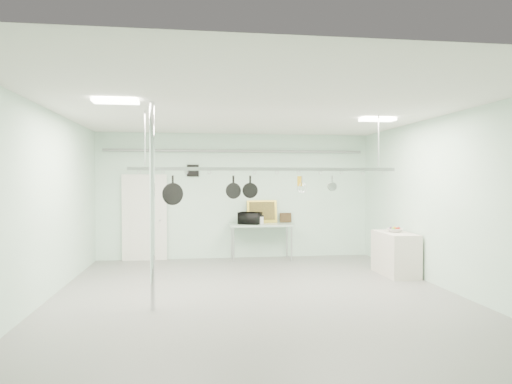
{
  "coord_description": "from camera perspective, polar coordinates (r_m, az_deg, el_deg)",
  "views": [
    {
      "loc": [
        -1.06,
        -7.72,
        2.0
      ],
      "look_at": [
        0.12,
        1.0,
        1.78
      ],
      "focal_mm": 32.0,
      "sensor_mm": 36.0,
      "label": 1
    }
  ],
  "objects": [
    {
      "name": "painting_small",
      "position": [
        11.89,
        3.73,
        -3.22
      ],
      "size": [
        0.3,
        0.09,
        0.25
      ],
      "primitive_type": "cube",
      "rotation": [
        -0.17,
        0.0,
        0.02
      ],
      "color": "#352512",
      "rests_on": "prep_table"
    },
    {
      "name": "side_cabinet",
      "position": [
        10.16,
        17.02,
        -7.38
      ],
      "size": [
        0.6,
        1.2,
        0.9
      ],
      "primitive_type": "cube",
      "color": "beige",
      "rests_on": "floor"
    },
    {
      "name": "painting_large",
      "position": [
        11.77,
        0.75,
        -2.46
      ],
      "size": [
        0.78,
        0.16,
        0.58
      ],
      "primitive_type": "cube",
      "rotation": [
        -0.14,
        0.0,
        0.04
      ],
      "color": "gold",
      "rests_on": "prep_table"
    },
    {
      "name": "prep_table",
      "position": [
        11.5,
        0.64,
        -4.37
      ],
      "size": [
        1.6,
        0.7,
        0.91
      ],
      "color": "#9EBAAB",
      "rests_on": "floor"
    },
    {
      "name": "microwave",
      "position": [
        11.42,
        -0.75,
        -3.29
      ],
      "size": [
        0.65,
        0.56,
        0.3
      ],
      "primitive_type": "imported",
      "rotation": [
        0.0,
        0.0,
        2.72
      ],
      "color": "black",
      "rests_on": "prep_table"
    },
    {
      "name": "grater",
      "position": [
        8.23,
        5.47,
        1.35
      ],
      "size": [
        0.08,
        0.05,
        0.2
      ],
      "primitive_type": null,
      "rotation": [
        0.0,
        0.0,
        0.44
      ],
      "color": "gold",
      "rests_on": "pot_rack"
    },
    {
      "name": "fruit_cluster",
      "position": [
        10.16,
        16.99,
        -4.37
      ],
      "size": [
        0.24,
        0.24,
        0.09
      ],
      "primitive_type": null,
      "color": "maroon",
      "rests_on": "fruit_bowl"
    },
    {
      "name": "light_panel_right",
      "position": [
        9.08,
        14.94,
        8.75
      ],
      "size": [
        0.65,
        0.3,
        0.05
      ],
      "primitive_type": "cube",
      "color": "white",
      "rests_on": "ceiling"
    },
    {
      "name": "whisk",
      "position": [
        8.25,
        5.77,
        1.0
      ],
      "size": [
        0.24,
        0.24,
        0.3
      ],
      "primitive_type": null,
      "rotation": [
        0.0,
        0.0,
        -0.43
      ],
      "color": "silver",
      "rests_on": "pot_rack"
    },
    {
      "name": "wall_vent",
      "position": [
        11.69,
        -7.9,
        2.67
      ],
      "size": [
        0.3,
        0.04,
        0.3
      ],
      "primitive_type": "cube",
      "color": "black",
      "rests_on": "back_wall"
    },
    {
      "name": "back_wall",
      "position": [
        11.76,
        -2.53,
        -0.49
      ],
      "size": [
        7.0,
        0.02,
        3.2
      ],
      "primitive_type": "cube",
      "color": "silver",
      "rests_on": "floor"
    },
    {
      "name": "chrome_pole",
      "position": [
        7.16,
        -12.82,
        -1.77
      ],
      "size": [
        0.08,
        0.08,
        3.2
      ],
      "primitive_type": "cylinder",
      "color": "silver",
      "rests_on": "floor"
    },
    {
      "name": "floor",
      "position": [
        8.04,
        0.12,
        -12.93
      ],
      "size": [
        8.0,
        8.0,
        0.0
      ],
      "primitive_type": "plane",
      "color": "gray",
      "rests_on": "ground"
    },
    {
      "name": "fruit_bowl",
      "position": [
        10.16,
        16.99,
        -4.59
      ],
      "size": [
        0.33,
        0.33,
        0.08
      ],
      "primitive_type": "imported",
      "rotation": [
        0.0,
        0.0,
        0.01
      ],
      "color": "silver",
      "rests_on": "side_cabinet"
    },
    {
      "name": "skillet_left",
      "position": [
        8.03,
        -10.37,
        0.18
      ],
      "size": [
        0.37,
        0.22,
        0.52
      ],
      "primitive_type": null,
      "rotation": [
        0.0,
        0.0,
        0.43
      ],
      "color": "black",
      "rests_on": "pot_rack"
    },
    {
      "name": "ceiling",
      "position": [
        7.88,
        0.12,
        10.15
      ],
      "size": [
        7.0,
        8.0,
        0.02
      ],
      "primitive_type": "cube",
      "color": "silver",
      "rests_on": "back_wall"
    },
    {
      "name": "right_wall",
      "position": [
        8.97,
        22.8,
        -1.2
      ],
      "size": [
        0.02,
        8.0,
        3.2
      ],
      "primitive_type": "cube",
      "color": "silver",
      "rests_on": "floor"
    },
    {
      "name": "conduit_pipe",
      "position": [
        11.69,
        -2.49,
        5.13
      ],
      "size": [
        6.6,
        0.07,
        0.07
      ],
      "primitive_type": "cylinder",
      "rotation": [
        0.0,
        1.57,
        0.0
      ],
      "color": "gray",
      "rests_on": "back_wall"
    },
    {
      "name": "door",
      "position": [
        11.76,
        -13.75,
        -3.22
      ],
      "size": [
        1.1,
        0.1,
        2.2
      ],
      "primitive_type": "cube",
      "color": "silver",
      "rests_on": "floor"
    },
    {
      "name": "skillet_right",
      "position": [
        8.08,
        -0.74,
        0.73
      ],
      "size": [
        0.28,
        0.09,
        0.38
      ],
      "primitive_type": null,
      "rotation": [
        0.0,
        0.0,
        -0.13
      ],
      "color": "black",
      "rests_on": "pot_rack"
    },
    {
      "name": "pot_rack",
      "position": [
        8.12,
        1.23,
        3.09
      ],
      "size": [
        4.8,
        0.06,
        1.0
      ],
      "color": "#B7B7BC",
      "rests_on": "ceiling"
    },
    {
      "name": "light_panel_left",
      "position": [
        7.11,
        -17.13,
        10.8
      ],
      "size": [
        0.65,
        0.3,
        0.05
      ],
      "primitive_type": "cube",
      "color": "white",
      "rests_on": "ceiling"
    },
    {
      "name": "skillet_mid",
      "position": [
        8.05,
        -2.85,
        0.65
      ],
      "size": [
        0.28,
        0.17,
        0.4
      ],
      "primitive_type": null,
      "rotation": [
        0.0,
        0.0,
        -0.41
      ],
      "color": "black",
      "rests_on": "pot_rack"
    },
    {
      "name": "coffee_canister",
      "position": [
        11.38,
        0.6,
        -3.57
      ],
      "size": [
        0.17,
        0.17,
        0.19
      ],
      "primitive_type": "cylinder",
      "rotation": [
        0.0,
        0.0,
        -0.24
      ],
      "color": "white",
      "rests_on": "prep_table"
    },
    {
      "name": "saucepan",
      "position": [
        8.39,
        9.5,
        1.08
      ],
      "size": [
        0.17,
        0.13,
        0.28
      ],
      "primitive_type": null,
      "rotation": [
        0.0,
        0.0,
        -0.27
      ],
      "color": "#BCBAC0",
      "rests_on": "pot_rack"
    }
  ]
}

